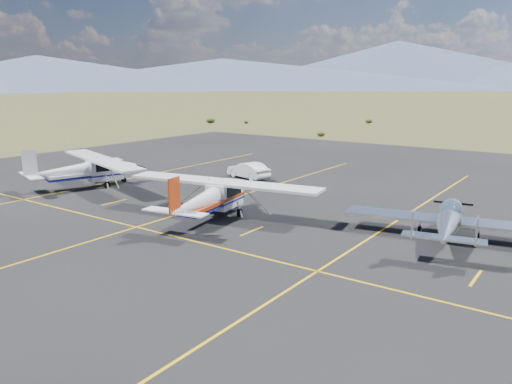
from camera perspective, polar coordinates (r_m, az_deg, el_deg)
ground at (r=25.52m, az=17.51°, el=-5.56°), size 1600.00×1600.00×0.00m
apron at (r=28.28m, az=3.92°, el=-3.22°), size 72.00×72.00×0.02m
aircraft_low_wing at (r=26.06m, az=21.16°, el=-2.99°), size 7.57×10.43×2.25m
aircraft_cessna at (r=28.17m, az=-4.99°, el=-0.46°), size 7.37×12.08×3.05m
aircraft_plain at (r=38.59m, az=-18.92°, el=2.49°), size 8.34×12.12×3.10m
sedan at (r=40.06m, az=-0.88°, el=2.50°), size 2.43×4.25×1.32m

